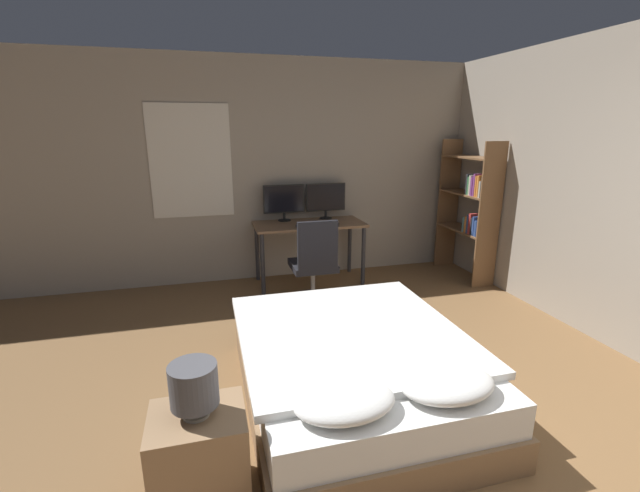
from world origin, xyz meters
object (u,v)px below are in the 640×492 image
nightstand (200,459)px  keyboard (313,226)px  bedside_lamp (194,385)px  bookshelf (473,204)px  computer_mouse (337,224)px  office_chair (314,270)px  bed (354,368)px  desk (309,231)px  monitor_left (284,200)px  monitor_right (326,199)px

nightstand → keyboard: 3.18m
bedside_lamp → bookshelf: size_ratio=0.16×
computer_mouse → office_chair: (-0.40, -0.47, -0.40)m
bed → bedside_lamp: size_ratio=6.92×
desk → keyboard: (0.00, -0.20, 0.11)m
monitor_left → bookshelf: size_ratio=0.29×
desk → monitor_left: size_ratio=2.63×
bed → nightstand: bearing=-149.4°
nightstand → keyboard: keyboard is taller
nightstand → desk: desk is taller
nightstand → monitor_left: 3.51m
bedside_lamp → keyboard: (1.32, 2.85, 0.09)m
bed → monitor_left: 2.75m
nightstand → monitor_left: size_ratio=1.02×
monitor_right → computer_mouse: bearing=-87.3°
monitor_right → office_chair: (-0.38, -0.88, -0.63)m
nightstand → bookshelf: size_ratio=0.30×
monitor_left → monitor_right: size_ratio=1.00×
nightstand → desk: 3.35m
monitor_left → monitor_right: same height
bedside_lamp → computer_mouse: (1.61, 2.85, 0.09)m
office_chair → bookshelf: (2.12, 0.31, 0.58)m
keyboard → bookshelf: 2.03m
nightstand → monitor_left: bearing=72.1°
bookshelf → keyboard: bearing=175.4°
monitor_left → office_chair: bearing=-79.9°
nightstand → desk: (1.32, 3.05, 0.40)m
office_chair → keyboard: bearing=76.8°
bed → monitor_right: monitor_right is taller
monitor_left → keyboard: bearing=-56.7°
bedside_lamp → office_chair: size_ratio=0.29×
bookshelf → monitor_left: bearing=165.9°
office_chair → bookshelf: size_ratio=0.55×
keyboard → computer_mouse: 0.29m
bed → monitor_left: monitor_left is taller
keyboard → monitor_left: bearing=123.3°
desk → nightstand: bearing=-113.3°
bed → office_chair: office_chair is taller
computer_mouse → monitor_left: bearing=143.7°
bed → monitor_left: size_ratio=3.74×
keyboard → monitor_right: bearing=56.7°
bed → keyboard: keyboard is taller
monitor_right → keyboard: size_ratio=1.28×
keyboard → bookshelf: size_ratio=0.23×
monitor_left → nightstand: bearing=-107.9°
monitor_right → bed: bearing=-101.5°
monitor_right → computer_mouse: monitor_right is taller
monitor_right → bedside_lamp: bearing=-115.9°
desk → bed: bearing=-96.3°
monitor_left → computer_mouse: (0.56, -0.41, -0.24)m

